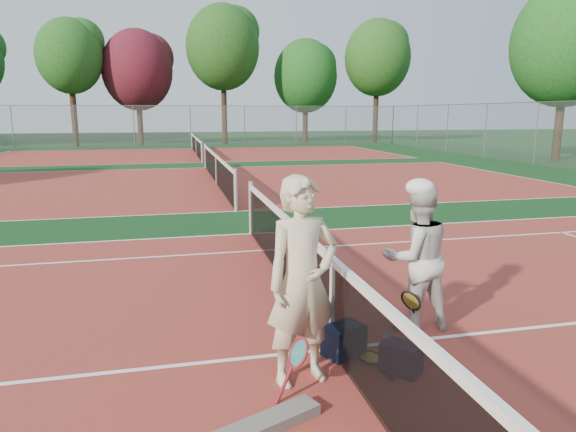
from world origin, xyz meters
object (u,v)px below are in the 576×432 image
at_px(racket_black_held, 410,314).
at_px(sports_bag_navy, 344,340).
at_px(player_b, 416,258).
at_px(water_bottle, 387,350).
at_px(net_main, 332,304).
at_px(player_a, 302,282).
at_px(sports_bag_purple, 401,358).
at_px(racket_spare, 370,358).
at_px(racket_red, 298,369).

relative_size(racket_black_held, sports_bag_navy, 1.34).
relative_size(player_b, water_bottle, 5.68).
height_order(net_main, player_a, player_a).
bearing_deg(sports_bag_navy, water_bottle, -39.08).
xyz_separation_m(racket_black_held, sports_bag_navy, (-0.87, -0.26, -0.11)).
bearing_deg(player_b, sports_bag_purple, 55.25).
bearing_deg(sports_bag_purple, sports_bag_navy, 131.61).
relative_size(player_a, racket_spare, 3.24).
height_order(player_b, sports_bag_navy, player_b).
distance_m(racket_black_held, water_bottle, 0.76).
xyz_separation_m(player_b, racket_spare, (-0.79, -0.63, -0.84)).
xyz_separation_m(player_b, sports_bag_purple, (-0.60, -0.95, -0.70)).
distance_m(player_a, player_b, 1.80).
distance_m(player_a, sports_bag_navy, 1.06).
bearing_deg(water_bottle, player_b, 48.75).
bearing_deg(sports_bag_purple, racket_red, -169.09).
bearing_deg(water_bottle, net_main, 135.66).
bearing_deg(racket_red, sports_bag_navy, 29.40).
bearing_deg(sports_bag_purple, player_b, 57.56).
bearing_deg(racket_red, net_main, 38.61).
bearing_deg(player_a, player_b, 15.62).
distance_m(player_a, racket_black_held, 1.71).
distance_m(player_a, racket_spare, 1.26).
bearing_deg(racket_red, racket_spare, 13.92).
bearing_deg(sports_bag_navy, player_b, 24.87).
xyz_separation_m(player_a, sports_bag_purple, (0.97, -0.08, -0.82)).
distance_m(sports_bag_navy, water_bottle, 0.46).
xyz_separation_m(racket_spare, sports_bag_purple, (0.18, -0.32, 0.13)).
distance_m(sports_bag_navy, sports_bag_purple, 0.63).
bearing_deg(racket_red, player_b, 17.96).
bearing_deg(water_bottle, player_a, -173.37).
xyz_separation_m(player_a, player_b, (1.58, 0.87, -0.12)).
height_order(player_a, sports_bag_purple, player_a).
distance_m(racket_red, sports_bag_purple, 1.11).
height_order(racket_red, racket_spare, racket_red).
height_order(sports_bag_navy, water_bottle, sports_bag_navy).
distance_m(player_b, water_bottle, 1.23).
height_order(player_b, water_bottle, player_b).
relative_size(player_b, racket_spare, 2.84).
distance_m(racket_black_held, racket_spare, 0.80).
relative_size(player_b, racket_red, 3.12).
bearing_deg(racket_spare, player_a, 103.29).
relative_size(player_a, racket_red, 3.57).
distance_m(racket_spare, water_bottle, 0.22).
distance_m(player_a, sports_bag_purple, 1.28).
distance_m(player_b, racket_black_held, 0.64).
distance_m(net_main, player_b, 1.21).
bearing_deg(racket_red, player_a, 52.51).
xyz_separation_m(player_b, racket_black_held, (-0.16, -0.22, -0.58)).
distance_m(racket_red, water_bottle, 1.10).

